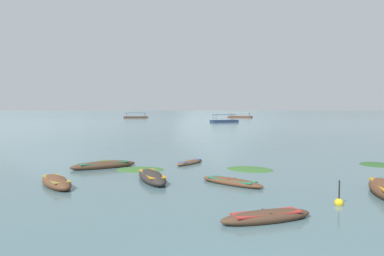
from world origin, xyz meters
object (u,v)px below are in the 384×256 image
at_px(rowboat_5, 232,182).
at_px(ferry_1, 224,121).
at_px(rowboat_0, 56,182).
at_px(rowboat_6, 190,162).
at_px(mooring_buoy, 339,202).
at_px(ferry_2, 136,117).
at_px(rowboat_4, 152,177).
at_px(rowboat_7, 266,217).
at_px(rowboat_2, 104,165).
at_px(ferry_0, 240,117).

bearing_deg(rowboat_5, ferry_1, 83.64).
height_order(rowboat_0, rowboat_6, rowboat_0).
xyz_separation_m(rowboat_5, mooring_buoy, (3.89, -4.13, -0.03)).
height_order(rowboat_5, mooring_buoy, mooring_buoy).
height_order(rowboat_6, ferry_2, ferry_2).
height_order(rowboat_5, ferry_1, ferry_1).
bearing_deg(ferry_1, rowboat_4, -99.23).
bearing_deg(ferry_1, rowboat_6, -98.37).
xyz_separation_m(rowboat_7, ferry_2, (-23.21, 145.48, 0.29)).
bearing_deg(ferry_2, rowboat_4, -82.35).
relative_size(rowboat_2, ferry_2, 0.41).
bearing_deg(mooring_buoy, rowboat_7, -149.16).
bearing_deg(rowboat_2, rowboat_7, -54.95).
bearing_deg(rowboat_2, rowboat_6, 15.92).
relative_size(rowboat_0, rowboat_6, 1.30).
bearing_deg(rowboat_4, ferry_2, 97.65).
distance_m(rowboat_6, ferry_2, 133.66).
distance_m(rowboat_0, ferry_2, 140.09).
bearing_deg(rowboat_0, rowboat_5, 1.07).
xyz_separation_m(ferry_1, ferry_2, (-32.56, 52.00, -0.00)).
bearing_deg(ferry_2, ferry_0, 6.10).
xyz_separation_m(rowboat_5, ferry_2, (-22.83, 139.25, 0.31)).
relative_size(rowboat_4, rowboat_7, 1.18).
xyz_separation_m(rowboat_4, ferry_2, (-18.56, 138.20, 0.23)).
relative_size(ferry_2, mooring_buoy, 9.57).
height_order(rowboat_0, ferry_0, ferry_0).
bearing_deg(ferry_2, rowboat_0, -84.37).
bearing_deg(ferry_0, ferry_1, -103.62).
xyz_separation_m(rowboat_0, rowboat_2, (1.20, 5.72, -0.02)).
xyz_separation_m(rowboat_6, ferry_1, (11.78, 80.04, 0.33)).
xyz_separation_m(rowboat_2, mooring_buoy, (11.78, -9.68, -0.08)).
bearing_deg(rowboat_7, rowboat_6, 100.22).
bearing_deg(ferry_0, rowboat_7, -98.75).
distance_m(rowboat_6, mooring_buoy, 12.81).
height_order(rowboat_6, ferry_0, ferry_0).
relative_size(rowboat_2, ferry_1, 0.51).
distance_m(rowboat_4, mooring_buoy, 9.67).
xyz_separation_m(rowboat_2, rowboat_6, (5.84, 1.67, -0.07)).
height_order(rowboat_7, mooring_buoy, mooring_buoy).
xyz_separation_m(rowboat_0, mooring_buoy, (12.97, -3.96, -0.10)).
height_order(rowboat_0, rowboat_5, rowboat_0).
bearing_deg(rowboat_5, rowboat_0, -178.93).
xyz_separation_m(rowboat_4, rowboat_5, (4.27, -1.04, -0.08)).
distance_m(ferry_1, mooring_buoy, 91.57).
distance_m(rowboat_4, ferry_2, 139.45).
height_order(rowboat_0, rowboat_4, rowboat_4).
bearing_deg(rowboat_0, rowboat_6, 46.38).
bearing_deg(rowboat_4, rowboat_7, -57.40).
bearing_deg(ferry_0, rowboat_6, -100.57).
bearing_deg(rowboat_7, rowboat_2, 125.05).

